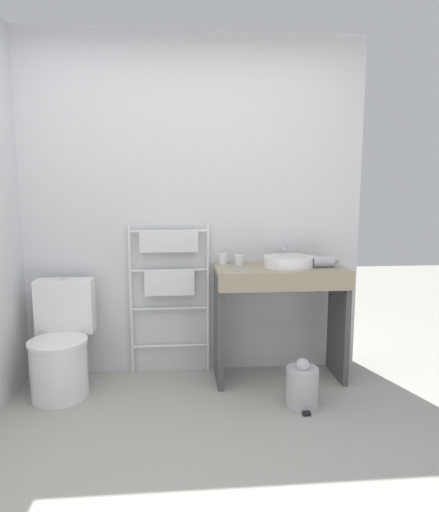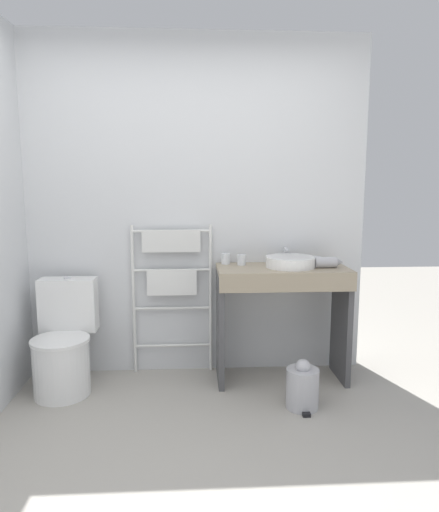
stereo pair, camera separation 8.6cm
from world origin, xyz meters
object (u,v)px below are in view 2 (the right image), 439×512
(towel_radiator, at_px, (172,272))
(cup_near_edge, at_px, (242,260))
(toilet, at_px, (64,347))
(hair_dryer, at_px, (326,262))
(sink_basin, at_px, (290,262))
(cup_near_wall, at_px, (226,259))
(trash_bin, at_px, (302,387))

(towel_radiator, relative_size, cup_near_edge, 14.89)
(toilet, distance_m, hair_dryer, 1.98)
(toilet, height_order, cup_near_edge, cup_near_edge)
(cup_near_edge, bearing_deg, sink_basin, -17.44)
(cup_near_edge, relative_size, hair_dryer, 0.37)
(toilet, bearing_deg, towel_radiator, 20.08)
(towel_radiator, bearing_deg, toilet, -159.92)
(toilet, height_order, hair_dryer, hair_dryer)
(toilet, bearing_deg, cup_near_wall, 12.39)
(towel_radiator, bearing_deg, sink_basin, -11.71)
(towel_radiator, bearing_deg, hair_dryer, -10.38)
(cup_near_wall, xyz_separation_m, trash_bin, (0.46, -0.62, -0.76))
(cup_near_edge, distance_m, hair_dryer, 0.62)
(towel_radiator, bearing_deg, cup_near_wall, -2.88)
(cup_near_edge, relative_size, trash_bin, 0.23)
(sink_basin, height_order, cup_near_wall, cup_near_wall)
(trash_bin, bearing_deg, towel_radiator, 143.83)
(toilet, distance_m, sink_basin, 1.74)
(sink_basin, bearing_deg, cup_near_edge, 162.56)
(toilet, distance_m, trash_bin, 1.68)
(toilet, distance_m, cup_near_edge, 1.43)
(sink_basin, height_order, cup_near_edge, same)
(cup_near_wall, bearing_deg, hair_dryer, -14.50)
(towel_radiator, distance_m, cup_near_wall, 0.42)
(cup_near_edge, height_order, trash_bin, cup_near_edge)
(sink_basin, height_order, trash_bin, sink_basin)
(towel_radiator, height_order, hair_dryer, towel_radiator)
(towel_radiator, distance_m, cup_near_edge, 0.54)
(cup_near_wall, bearing_deg, towel_radiator, 177.12)
(sink_basin, distance_m, cup_near_edge, 0.36)
(hair_dryer, bearing_deg, sink_basin, 174.15)
(sink_basin, xyz_separation_m, hair_dryer, (0.26, -0.03, -0.00))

